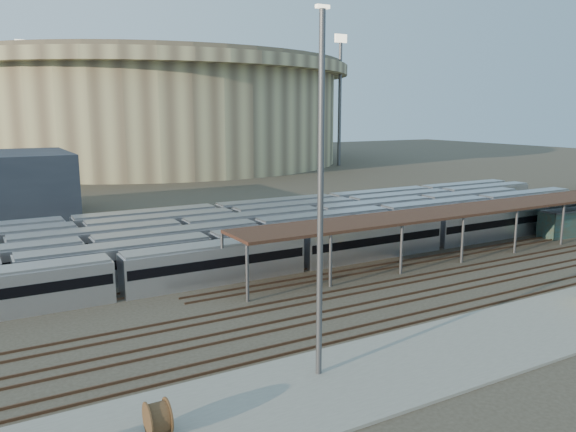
{
  "coord_description": "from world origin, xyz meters",
  "views": [
    {
      "loc": [
        -27.87,
        -40.65,
        16.16
      ],
      "look_at": [
        2.11,
        12.0,
        4.85
      ],
      "focal_mm": 35.0,
      "sensor_mm": 36.0,
      "label": 1
    }
  ],
  "objects": [
    {
      "name": "ground",
      "position": [
        0.0,
        0.0,
        0.0
      ],
      "size": [
        420.0,
        420.0,
        0.0
      ],
      "primitive_type": "plane",
      "color": "#383026",
      "rests_on": "ground"
    },
    {
      "name": "apron",
      "position": [
        -5.0,
        -15.0,
        0.1
      ],
      "size": [
        50.0,
        9.0,
        0.2
      ],
      "primitive_type": "cube",
      "color": "gray",
      "rests_on": "ground"
    },
    {
      "name": "subway_trains",
      "position": [
        -1.81,
        18.5,
        1.8
      ],
      "size": [
        120.43,
        23.9,
        3.6
      ],
      "color": "silver",
      "rests_on": "ground"
    },
    {
      "name": "inspection_shed",
      "position": [
        22.0,
        4.0,
        4.98
      ],
      "size": [
        60.3,
        6.0,
        5.3
      ],
      "color": "#504F54",
      "rests_on": "ground"
    },
    {
      "name": "empty_tracks",
      "position": [
        0.0,
        -5.0,
        0.09
      ],
      "size": [
        170.0,
        9.62,
        0.18
      ],
      "color": "#4C3323",
      "rests_on": "ground"
    },
    {
      "name": "stadium",
      "position": [
        25.0,
        140.0,
        16.47
      ],
      "size": [
        124.0,
        124.0,
        32.5
      ],
      "color": "tan",
      "rests_on": "ground"
    },
    {
      "name": "floodlight_2",
      "position": [
        70.0,
        100.0,
        20.65
      ],
      "size": [
        4.0,
        1.0,
        38.4
      ],
      "color": "#504F54",
      "rests_on": "ground"
    },
    {
      "name": "floodlight_3",
      "position": [
        -10.0,
        160.0,
        20.65
      ],
      "size": [
        4.0,
        1.0,
        38.4
      ],
      "color": "#504F54",
      "rests_on": "ground"
    },
    {
      "name": "cable_reel_west",
      "position": [
        -20.83,
        -15.14,
        1.12
      ],
      "size": [
        1.03,
        1.84,
        1.83
      ],
      "primitive_type": "cylinder",
      "rotation": [
        0.0,
        1.57,
        -0.01
      ],
      "color": "brown",
      "rests_on": "apron"
    },
    {
      "name": "yard_light_pole",
      "position": [
        -10.18,
        -13.43,
        11.15
      ],
      "size": [
        0.81,
        0.36,
        21.73
      ],
      "color": "#504F54",
      "rests_on": "apron"
    }
  ]
}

